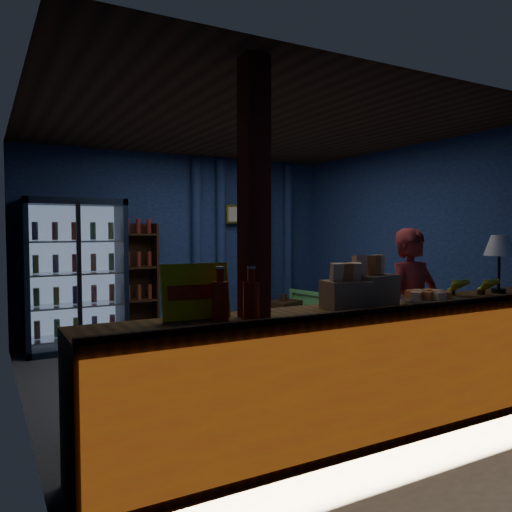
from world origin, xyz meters
The scene contains 18 objects.
ground centered at (0.00, 0.00, 0.00)m, with size 4.60×4.60×0.00m, color #515154.
room_walls centered at (0.00, 0.00, 1.57)m, with size 4.60×4.60×4.60m.
counter centered at (0.00, -1.91, 0.48)m, with size 4.40×0.57×0.99m.
support_post centered at (-1.05, -1.90, 1.30)m, with size 0.16×0.16×2.60m, color maroon.
beverage_cooler centered at (-1.55, 1.92, 0.93)m, with size 1.20×0.62×1.90m.
bottle_shelf centered at (-0.70, 2.06, 0.79)m, with size 0.50×0.28×1.60m.
curtain_folds centered at (1.00, 2.14, 1.30)m, with size 1.74×0.14×2.50m.
framed_picture centered at (0.85, 2.10, 1.75)m, with size 0.36×0.04×0.28m.
shopkeeper centered at (0.84, -1.45, 0.76)m, with size 0.56×0.37×1.53m, color maroon.
green_chair centered at (1.87, 1.30, 0.33)m, with size 0.70×0.72×0.66m, color #63C769.
side_table centered at (1.26, 1.41, 0.24)m, with size 0.64×0.56×0.58m.
yellow_sign centered at (-1.40, -1.78, 1.13)m, with size 0.44×0.11×0.35m.
soda_bottles centered at (-1.20, -1.95, 1.09)m, with size 0.28×0.18×0.34m.
snack_box_left centered at (-0.03, -1.85, 1.08)m, with size 0.41×0.37×0.37m.
snack_box_centre centered at (-0.30, -1.91, 1.07)m, with size 0.35×0.31×0.33m.
pastry_tray centered at (0.50, -1.94, 0.98)m, with size 0.52×0.52×0.08m.
banana_bunches centered at (1.10, -1.85, 1.03)m, with size 0.49×0.29×0.16m.
table_lamp centered at (1.45, -1.87, 1.35)m, with size 0.26×0.26×0.52m.
Camera 1 is at (-2.58, -4.69, 1.51)m, focal length 35.00 mm.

